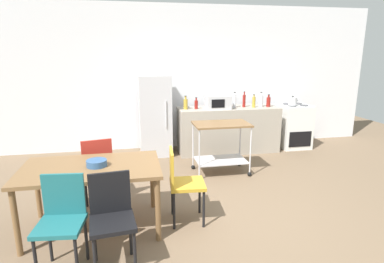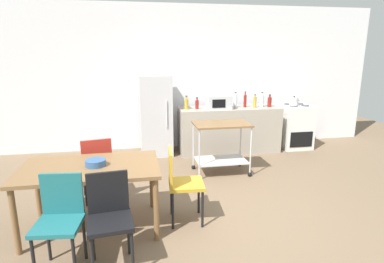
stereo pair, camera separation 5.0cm
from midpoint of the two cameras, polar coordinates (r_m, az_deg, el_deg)
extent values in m
plane|color=brown|center=(4.06, 4.62, -15.09)|extent=(12.00, 12.00, 0.00)
cube|color=white|center=(6.70, -2.59, 9.54)|extent=(8.40, 0.12, 2.90)
cube|color=#A89E8E|center=(6.48, 6.21, 0.35)|extent=(2.00, 0.64, 0.90)
cube|color=brown|center=(3.71, -17.96, -6.22)|extent=(1.50, 0.90, 0.04)
cylinder|color=brown|center=(3.66, -29.31, -14.06)|extent=(0.06, 0.06, 0.71)
cylinder|color=brown|center=(3.48, -6.55, -13.75)|extent=(0.06, 0.06, 0.71)
cylinder|color=brown|center=(4.34, -26.18, -9.35)|extent=(0.06, 0.06, 0.71)
cylinder|color=brown|center=(4.18, -7.43, -8.82)|extent=(0.06, 0.06, 0.71)
cube|color=black|center=(3.09, -14.50, -15.54)|extent=(0.44, 0.44, 0.04)
cube|color=black|center=(3.15, -14.93, -10.46)|extent=(0.38, 0.07, 0.40)
cylinder|color=black|center=(3.07, -17.41, -21.30)|extent=(0.03, 0.03, 0.45)
cylinder|color=black|center=(3.08, -10.64, -20.77)|extent=(0.03, 0.03, 0.45)
cylinder|color=black|center=(3.36, -17.44, -18.00)|extent=(0.03, 0.03, 0.45)
cylinder|color=black|center=(3.36, -11.37, -17.53)|extent=(0.03, 0.03, 0.45)
cube|color=#1E666B|center=(3.19, -22.96, -15.24)|extent=(0.44, 0.44, 0.04)
cube|color=#1E666B|center=(3.25, -22.35, -10.32)|extent=(0.38, 0.07, 0.40)
cylinder|color=black|center=(3.23, -26.55, -20.26)|extent=(0.03, 0.03, 0.45)
cylinder|color=black|center=(3.13, -20.37, -20.85)|extent=(0.03, 0.03, 0.45)
cylinder|color=black|center=(3.50, -24.44, -17.25)|extent=(0.03, 0.03, 0.45)
cylinder|color=black|center=(3.40, -18.79, -17.65)|extent=(0.03, 0.03, 0.45)
cube|color=#B72D23|center=(4.51, -16.97, -6.04)|extent=(0.47, 0.47, 0.04)
cube|color=#B72D23|center=(4.27, -16.91, -4.04)|extent=(0.38, 0.11, 0.40)
cylinder|color=black|center=(4.77, -14.95, -7.93)|extent=(0.03, 0.03, 0.45)
cylinder|color=black|center=(4.75, -19.05, -8.37)|extent=(0.03, 0.03, 0.45)
cylinder|color=black|center=(4.46, -14.30, -9.48)|extent=(0.03, 0.03, 0.45)
cylinder|color=black|center=(4.43, -18.71, -9.96)|extent=(0.03, 0.03, 0.45)
cube|color=gold|center=(3.78, -1.22, -9.37)|extent=(0.43, 0.43, 0.04)
cube|color=gold|center=(3.69, -4.04, -6.34)|extent=(0.06, 0.38, 0.40)
cylinder|color=black|center=(3.75, 1.72, -13.71)|extent=(0.03, 0.03, 0.45)
cylinder|color=black|center=(4.05, 1.01, -11.49)|extent=(0.03, 0.03, 0.45)
cylinder|color=black|center=(3.72, -3.63, -13.97)|extent=(0.03, 0.03, 0.45)
cylinder|color=black|center=(4.02, -3.90, -11.71)|extent=(0.03, 0.03, 0.45)
cube|color=white|center=(7.05, 17.49, 0.91)|extent=(0.60, 0.60, 0.90)
cube|color=black|center=(6.84, 18.57, -1.32)|extent=(0.48, 0.01, 0.32)
cylinder|color=#47474C|center=(6.80, 17.28, 4.41)|extent=(0.16, 0.16, 0.02)
cylinder|color=#47474C|center=(6.93, 19.18, 4.43)|extent=(0.16, 0.16, 0.02)
cylinder|color=#47474C|center=(7.01, 16.36, 4.75)|extent=(0.16, 0.16, 0.02)
cylinder|color=#47474C|center=(7.13, 18.23, 4.76)|extent=(0.16, 0.16, 0.02)
cube|color=silver|center=(6.24, -6.84, 2.86)|extent=(0.60, 0.60, 1.55)
cylinder|color=silver|center=(5.93, -4.89, 3.10)|extent=(0.02, 0.02, 0.50)
cube|color=brown|center=(5.19, 5.01, 1.32)|extent=(0.90, 0.56, 0.03)
cube|color=silver|center=(5.36, 4.87, -5.11)|extent=(0.83, 0.52, 0.02)
cylinder|color=silver|center=(4.96, 1.03, -3.85)|extent=(0.02, 0.02, 0.76)
sphere|color=black|center=(5.10, 1.01, -8.29)|extent=(0.07, 0.07, 0.07)
cylinder|color=silver|center=(5.19, 10.15, -3.24)|extent=(0.02, 0.02, 0.76)
sphere|color=black|center=(5.33, 9.96, -7.51)|extent=(0.07, 0.07, 0.07)
cylinder|color=silver|center=(5.42, -0.07, -2.26)|extent=(0.02, 0.02, 0.76)
sphere|color=black|center=(5.56, -0.07, -6.37)|extent=(0.07, 0.07, 0.07)
cylinder|color=silver|center=(5.64, 8.34, -1.78)|extent=(0.02, 0.02, 0.76)
sphere|color=black|center=(5.76, 8.19, -5.75)|extent=(0.07, 0.07, 0.07)
cylinder|color=gold|center=(6.14, -1.39, 4.88)|extent=(0.08, 0.08, 0.19)
cylinder|color=gold|center=(6.12, -1.40, 6.03)|extent=(0.04, 0.04, 0.06)
cylinder|color=black|center=(6.12, -1.40, 6.34)|extent=(0.04, 0.04, 0.01)
cylinder|color=maroon|center=(6.18, 0.52, 4.81)|extent=(0.07, 0.07, 0.16)
cylinder|color=maroon|center=(6.17, 0.52, 5.78)|extent=(0.03, 0.03, 0.05)
cylinder|color=black|center=(6.16, 0.53, 6.06)|extent=(0.03, 0.03, 0.01)
cube|color=silver|center=(6.21, 4.39, 5.26)|extent=(0.46, 0.34, 0.26)
cube|color=black|center=(6.03, 4.46, 5.00)|extent=(0.25, 0.01, 0.16)
cylinder|color=silver|center=(6.39, 7.37, 5.35)|extent=(0.07, 0.07, 0.24)
cylinder|color=silver|center=(6.37, 7.41, 6.65)|extent=(0.03, 0.03, 0.05)
cylinder|color=black|center=(6.36, 7.42, 6.94)|extent=(0.04, 0.04, 0.01)
cylinder|color=maroon|center=(6.47, 9.07, 5.39)|extent=(0.06, 0.06, 0.24)
cylinder|color=maroon|center=(6.45, 9.12, 6.71)|extent=(0.03, 0.03, 0.06)
cylinder|color=black|center=(6.44, 9.13, 7.03)|extent=(0.03, 0.03, 0.01)
cylinder|color=gold|center=(6.46, 10.76, 5.16)|extent=(0.06, 0.06, 0.21)
cylinder|color=gold|center=(6.44, 10.81, 6.25)|extent=(0.03, 0.03, 0.04)
cylinder|color=black|center=(6.43, 10.82, 6.48)|extent=(0.03, 0.03, 0.01)
cylinder|color=silver|center=(6.57, 11.96, 5.31)|extent=(0.08, 0.08, 0.22)
cylinder|color=silver|center=(6.55, 12.03, 6.54)|extent=(0.04, 0.04, 0.06)
cylinder|color=black|center=(6.54, 12.04, 6.86)|extent=(0.04, 0.04, 0.01)
cylinder|color=maroon|center=(6.60, 13.28, 5.14)|extent=(0.08, 0.08, 0.19)
cylinder|color=maroon|center=(6.59, 13.34, 6.16)|extent=(0.04, 0.04, 0.05)
cylinder|color=black|center=(6.58, 13.35, 6.42)|extent=(0.04, 0.04, 0.01)
cylinder|color=#33598C|center=(3.67, -17.05, -5.42)|extent=(0.22, 0.22, 0.07)
cylinder|color=silver|center=(6.81, 17.33, 5.19)|extent=(0.17, 0.17, 0.16)
sphere|color=black|center=(6.80, 17.39, 5.98)|extent=(0.03, 0.03, 0.03)
cylinder|color=silver|center=(6.86, 18.20, 5.39)|extent=(0.08, 0.02, 0.07)
camera|label=1|loc=(0.03, -90.30, -0.07)|focal=29.85mm
camera|label=2|loc=(0.03, 89.70, 0.07)|focal=29.85mm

